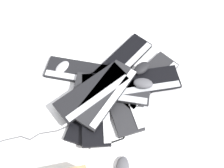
{
  "coord_description": "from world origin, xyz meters",
  "views": [
    {
      "loc": [
        -0.75,
        -0.14,
        1.32
      ],
      "look_at": [
        -0.02,
        -0.04,
        0.04
      ],
      "focal_mm": 40.0,
      "sensor_mm": 36.0,
      "label": 1
    }
  ],
  "objects_px": {
    "keyboard_1": "(81,72)",
    "keyboard_8": "(93,92)",
    "mouse_2": "(142,68)",
    "keyboard_7": "(106,94)",
    "keyboard_9": "(142,82)",
    "mouse_1": "(62,68)",
    "mouse_0": "(143,83)",
    "keyboard_0": "(123,61)",
    "keyboard_5": "(112,89)",
    "mouse_3": "(122,167)",
    "keyboard_2": "(91,108)",
    "keyboard_3": "(120,99)",
    "keyboard_6": "(96,108)",
    "keyboard_4": "(147,80)"
  },
  "relations": [
    {
      "from": "keyboard_2",
      "to": "mouse_2",
      "type": "bearing_deg",
      "value": -44.47
    },
    {
      "from": "keyboard_6",
      "to": "mouse_3",
      "type": "height_order",
      "value": "keyboard_6"
    },
    {
      "from": "mouse_3",
      "to": "keyboard_0",
      "type": "bearing_deg",
      "value": -175.09
    },
    {
      "from": "keyboard_9",
      "to": "mouse_1",
      "type": "relative_size",
      "value": 4.22
    },
    {
      "from": "keyboard_2",
      "to": "keyboard_0",
      "type": "bearing_deg",
      "value": -21.85
    },
    {
      "from": "keyboard_0",
      "to": "keyboard_9",
      "type": "bearing_deg",
      "value": -140.16
    },
    {
      "from": "keyboard_3",
      "to": "keyboard_6",
      "type": "height_order",
      "value": "keyboard_6"
    },
    {
      "from": "keyboard_7",
      "to": "keyboard_8",
      "type": "bearing_deg",
      "value": 88.57
    },
    {
      "from": "keyboard_6",
      "to": "mouse_1",
      "type": "xyz_separation_m",
      "value": [
        0.25,
        0.26,
        -0.02
      ]
    },
    {
      "from": "mouse_0",
      "to": "mouse_1",
      "type": "bearing_deg",
      "value": -9.87
    },
    {
      "from": "keyboard_2",
      "to": "keyboard_4",
      "type": "height_order",
      "value": "same"
    },
    {
      "from": "keyboard_5",
      "to": "keyboard_0",
      "type": "bearing_deg",
      "value": -9.57
    },
    {
      "from": "keyboard_2",
      "to": "keyboard_1",
      "type": "bearing_deg",
      "value": 24.75
    },
    {
      "from": "mouse_1",
      "to": "keyboard_5",
      "type": "bearing_deg",
      "value": 95.88
    },
    {
      "from": "keyboard_8",
      "to": "mouse_0",
      "type": "distance_m",
      "value": 0.29
    },
    {
      "from": "keyboard_5",
      "to": "keyboard_7",
      "type": "distance_m",
      "value": 0.06
    },
    {
      "from": "keyboard_5",
      "to": "keyboard_9",
      "type": "relative_size",
      "value": 0.95
    },
    {
      "from": "keyboard_9",
      "to": "mouse_3",
      "type": "xyz_separation_m",
      "value": [
        -0.5,
        0.06,
        -0.02
      ]
    },
    {
      "from": "keyboard_5",
      "to": "mouse_0",
      "type": "distance_m",
      "value": 0.18
    },
    {
      "from": "keyboard_3",
      "to": "mouse_2",
      "type": "bearing_deg",
      "value": -29.35
    },
    {
      "from": "keyboard_7",
      "to": "mouse_0",
      "type": "bearing_deg",
      "value": -65.48
    },
    {
      "from": "keyboard_8",
      "to": "mouse_2",
      "type": "xyz_separation_m",
      "value": [
        0.19,
        -0.26,
        0.01
      ]
    },
    {
      "from": "keyboard_7",
      "to": "mouse_0",
      "type": "height_order",
      "value": "mouse_0"
    },
    {
      "from": "keyboard_5",
      "to": "mouse_3",
      "type": "height_order",
      "value": "keyboard_5"
    },
    {
      "from": "keyboard_2",
      "to": "mouse_0",
      "type": "distance_m",
      "value": 0.33
    },
    {
      "from": "mouse_1",
      "to": "keyboard_2",
      "type": "bearing_deg",
      "value": 69.4
    },
    {
      "from": "keyboard_9",
      "to": "mouse_1",
      "type": "bearing_deg",
      "value": 84.28
    },
    {
      "from": "keyboard_1",
      "to": "keyboard_8",
      "type": "distance_m",
      "value": 0.2
    },
    {
      "from": "keyboard_9",
      "to": "mouse_3",
      "type": "bearing_deg",
      "value": 173.08
    },
    {
      "from": "keyboard_7",
      "to": "mouse_2",
      "type": "bearing_deg",
      "value": -43.3
    },
    {
      "from": "keyboard_3",
      "to": "keyboard_4",
      "type": "bearing_deg",
      "value": -45.82
    },
    {
      "from": "keyboard_0",
      "to": "keyboard_8",
      "type": "bearing_deg",
      "value": 153.23
    },
    {
      "from": "keyboard_5",
      "to": "keyboard_7",
      "type": "xyz_separation_m",
      "value": [
        -0.05,
        0.02,
        0.03
      ]
    },
    {
      "from": "keyboard_5",
      "to": "mouse_2",
      "type": "relative_size",
      "value": 4.03
    },
    {
      "from": "keyboard_6",
      "to": "keyboard_7",
      "type": "height_order",
      "value": "keyboard_7"
    },
    {
      "from": "keyboard_2",
      "to": "keyboard_5",
      "type": "xyz_separation_m",
      "value": [
        0.12,
        -0.1,
        0.03
      ]
    },
    {
      "from": "keyboard_7",
      "to": "mouse_1",
      "type": "xyz_separation_m",
      "value": [
        0.17,
        0.3,
        -0.05
      ]
    },
    {
      "from": "keyboard_3",
      "to": "keyboard_1",
      "type": "bearing_deg",
      "value": 60.46
    },
    {
      "from": "keyboard_2",
      "to": "keyboard_8",
      "type": "distance_m",
      "value": 0.09
    },
    {
      "from": "mouse_1",
      "to": "mouse_2",
      "type": "bearing_deg",
      "value": 119.03
    },
    {
      "from": "keyboard_0",
      "to": "mouse_2",
      "type": "relative_size",
      "value": 4.1
    },
    {
      "from": "keyboard_7",
      "to": "keyboard_5",
      "type": "bearing_deg",
      "value": -26.68
    },
    {
      "from": "keyboard_1",
      "to": "keyboard_9",
      "type": "height_order",
      "value": "keyboard_9"
    },
    {
      "from": "keyboard_4",
      "to": "keyboard_7",
      "type": "height_order",
      "value": "keyboard_7"
    },
    {
      "from": "mouse_2",
      "to": "mouse_3",
      "type": "xyz_separation_m",
      "value": [
        -0.57,
        0.05,
        -0.06
      ]
    },
    {
      "from": "keyboard_0",
      "to": "keyboard_7",
      "type": "xyz_separation_m",
      "value": [
        -0.28,
        0.06,
        0.06
      ]
    },
    {
      "from": "keyboard_2",
      "to": "keyboard_3",
      "type": "distance_m",
      "value": 0.18
    },
    {
      "from": "keyboard_5",
      "to": "mouse_3",
      "type": "distance_m",
      "value": 0.44
    },
    {
      "from": "mouse_0",
      "to": "mouse_2",
      "type": "distance_m",
      "value": 0.1
    },
    {
      "from": "mouse_0",
      "to": "mouse_3",
      "type": "relative_size",
      "value": 1.0
    }
  ]
}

